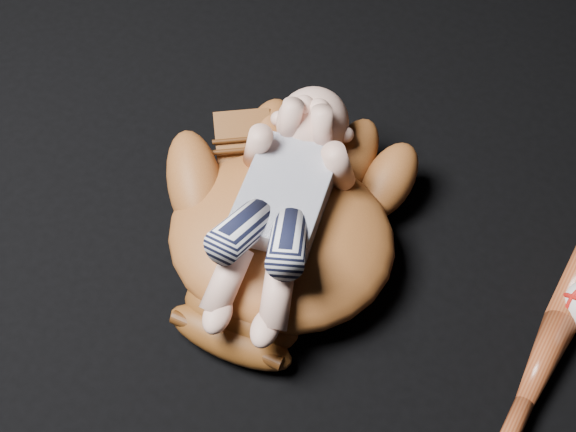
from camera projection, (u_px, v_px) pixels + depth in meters
The scene contains 3 objects.
baseball_glove at pixel (281, 231), 1.06m from camera, with size 0.38×0.43×0.14m, color brown, non-canonical shape.
newborn_baby at pixel (278, 207), 1.01m from camera, with size 0.17×0.37×0.15m, color tan, non-canonical shape.
baseball_bat at pixel (554, 338), 1.02m from camera, with size 0.04×0.48×0.04m, color brown, non-canonical shape.
Camera 1 is at (0.21, -0.54, 0.94)m, focal length 50.00 mm.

